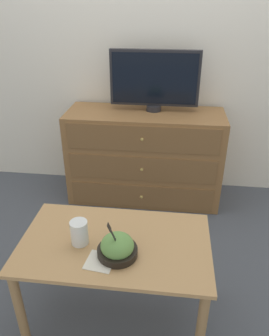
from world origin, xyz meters
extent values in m
plane|color=#474C56|center=(0.00, 0.00, 0.00)|extent=(12.00, 12.00, 0.00)
cube|color=white|center=(0.00, 0.03, 1.30)|extent=(12.00, 0.05, 2.60)
cube|color=olive|center=(-0.03, -0.25, 0.37)|extent=(1.20, 0.43, 0.73)
cube|color=brown|center=(-0.03, -0.46, 0.12)|extent=(1.10, 0.01, 0.20)
sphere|color=tan|center=(-0.03, -0.47, 0.12)|extent=(0.02, 0.02, 0.02)
cube|color=brown|center=(-0.03, -0.46, 0.37)|extent=(1.10, 0.01, 0.20)
sphere|color=tan|center=(-0.03, -0.47, 0.37)|extent=(0.02, 0.02, 0.02)
cube|color=brown|center=(-0.03, -0.46, 0.61)|extent=(1.10, 0.01, 0.20)
sphere|color=tan|center=(-0.03, -0.47, 0.61)|extent=(0.02, 0.02, 0.02)
cylinder|color=#232328|center=(0.03, -0.19, 0.75)|extent=(0.11, 0.11, 0.04)
cube|color=#232328|center=(0.03, -0.18, 0.98)|extent=(0.66, 0.04, 0.40)
cube|color=black|center=(0.03, -0.20, 0.98)|extent=(0.62, 0.01, 0.36)
cube|color=tan|center=(-0.06, -1.43, 0.48)|extent=(0.90, 0.53, 0.02)
cylinder|color=#9C7549|center=(-0.47, -1.66, 0.24)|extent=(0.04, 0.04, 0.47)
cylinder|color=#9C7549|center=(0.35, -1.66, 0.24)|extent=(0.04, 0.04, 0.47)
cylinder|color=#9C7549|center=(-0.47, -1.20, 0.24)|extent=(0.04, 0.04, 0.47)
cylinder|color=#9C7549|center=(0.35, -1.20, 0.24)|extent=(0.04, 0.04, 0.47)
cylinder|color=black|center=(-0.03, -1.51, 0.51)|extent=(0.18, 0.18, 0.04)
ellipsoid|color=#66994C|center=(-0.03, -1.51, 0.54)|extent=(0.15, 0.15, 0.11)
cube|color=black|center=(-0.03, -1.53, 0.59)|extent=(0.06, 0.01, 0.15)
cube|color=black|center=(-0.06, -1.53, 0.66)|extent=(0.02, 0.02, 0.03)
cylinder|color=white|center=(-0.22, -1.45, 0.53)|extent=(0.07, 0.07, 0.07)
cylinder|color=white|center=(-0.22, -1.45, 0.55)|extent=(0.08, 0.08, 0.12)
cube|color=silver|center=(-0.10, -1.56, 0.49)|extent=(0.14, 0.14, 0.00)
camera|label=1|loc=(0.18, -2.61, 1.53)|focal=35.00mm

